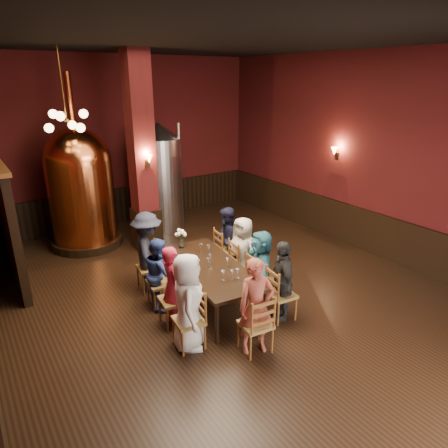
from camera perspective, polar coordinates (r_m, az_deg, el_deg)
room at (r=7.02m, az=-0.33°, el=6.47°), size 10.00×10.02×4.50m
wainscot_right at (r=10.19m, az=18.53°, el=-0.47°), size 0.08×9.90×1.00m
wainscot_back at (r=11.79m, az=-13.86°, el=2.77°), size 7.90×0.08×1.00m
column at (r=9.31m, az=-11.68°, el=9.49°), size 0.58×0.58×4.50m
partition at (r=9.29m, az=-28.85°, el=0.63°), size 0.22×3.50×2.40m
pendant_cluster at (r=8.83m, az=-21.57°, el=13.55°), size 0.90×0.90×1.70m
sconce_wall at (r=10.19m, az=15.83°, el=9.77°), size 0.20×0.20×0.36m
sconce_column at (r=9.05m, az=-10.90°, el=8.91°), size 0.20×0.20×0.36m
dining_table at (r=7.21m, az=-1.92°, el=-6.39°), size 1.28×2.50×0.75m
chair_0 at (r=6.24m, az=-5.07°, el=-13.52°), size 0.51×0.51×0.92m
person_0 at (r=6.07m, az=-5.17°, el=-11.07°), size 0.79×0.90×1.55m
chair_1 at (r=6.77m, az=-7.28°, el=-10.66°), size 0.51×0.51×0.92m
person_1 at (r=6.65m, az=-7.38°, el=-8.82°), size 0.39×0.55×1.42m
chair_2 at (r=7.32m, az=-9.10°, el=-8.25°), size 0.51×0.51×0.92m
person_2 at (r=7.23m, az=-9.19°, el=-6.91°), size 0.50×0.70×1.30m
chair_3 at (r=7.89m, az=-10.67°, el=-6.14°), size 0.51×0.51×0.92m
person_3 at (r=7.75m, az=-10.83°, el=-3.95°), size 0.83×1.14×1.58m
chair_4 at (r=6.95m, az=8.18°, el=-9.86°), size 0.51×0.51×0.92m
person_4 at (r=6.82m, az=8.29°, el=-8.01°), size 0.68×0.91×1.43m
chair_5 at (r=7.43m, az=5.20°, el=-7.61°), size 0.51×0.51×0.92m
person_5 at (r=7.33m, az=5.25°, el=-6.03°), size 0.91×1.33×1.38m
chair_6 at (r=7.93m, az=2.65°, el=-5.65°), size 0.51×0.51×0.92m
person_6 at (r=7.83m, az=2.68°, el=-4.02°), size 0.56×0.76×1.42m
chair_7 at (r=8.46m, az=0.39°, el=-3.90°), size 0.51×0.51×0.92m
person_7 at (r=8.36m, az=0.39°, el=-2.33°), size 0.63×0.77×1.42m
chair_8 at (r=6.15m, az=4.52°, el=-14.05°), size 0.51×0.51×0.92m
person_8 at (r=5.99m, az=4.60°, el=-11.71°), size 0.64×0.53×1.51m
copper_kettle at (r=10.10m, az=-19.75°, el=5.01°), size 1.75×1.75×4.04m
steel_vessel at (r=10.82m, az=-9.08°, el=6.63°), size 1.18×1.18×2.84m
rose_vase at (r=7.87m, az=-6.12°, el=-1.63°), size 0.23×0.23×0.39m
wine_glass_0 at (r=7.69m, az=-3.32°, el=-3.44°), size 0.07×0.07×0.17m
wine_glass_1 at (r=7.63m, az=-2.18°, el=-3.62°), size 0.07×0.07×0.17m
wine_glass_2 at (r=7.21m, az=-2.00°, el=-5.09°), size 0.07×0.07×0.17m
wine_glass_3 at (r=7.10m, az=0.52°, el=-5.50°), size 0.07×0.07×0.17m
wine_glass_4 at (r=6.72m, az=1.98°, el=-7.10°), size 0.07×0.07×0.17m
wine_glass_5 at (r=6.66m, az=-0.09°, el=-7.35°), size 0.07×0.07×0.17m
wine_glass_6 at (r=6.69m, az=1.20°, el=-7.25°), size 0.07×0.07×0.17m
wine_glass_7 at (r=7.10m, az=-2.28°, el=-5.52°), size 0.07×0.07×0.17m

